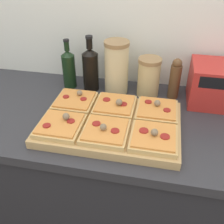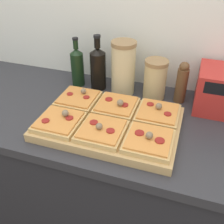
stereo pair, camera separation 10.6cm
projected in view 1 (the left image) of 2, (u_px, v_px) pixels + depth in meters
wall_back at (137, 15)px, 1.23m from camera, size 6.00×0.06×2.50m
kitchen_counter at (121, 185)px, 1.39m from camera, size 2.63×0.67×0.91m
cutting_board at (111, 124)px, 1.06m from camera, size 0.55×0.38×0.03m
pizza_slice_back_left at (75, 101)px, 1.14m from camera, size 0.17×0.17×0.05m
pizza_slice_back_center at (115, 105)px, 1.11m from camera, size 0.17×0.17×0.06m
pizza_slice_back_right at (157, 110)px, 1.08m from camera, size 0.17×0.17×0.05m
pizza_slice_front_left at (60, 125)px, 1.00m from camera, size 0.17×0.17×0.06m
pizza_slice_front_center at (105, 131)px, 0.97m from camera, size 0.17×0.17×0.05m
pizza_slice_front_right at (154, 137)px, 0.94m from camera, size 0.17×0.17×0.05m
olive_oil_bottle at (69, 68)px, 1.29m from camera, size 0.06×0.06×0.25m
wine_bottle at (91, 68)px, 1.27m from camera, size 0.08×0.08×0.27m
grain_jar_tall at (116, 67)px, 1.24m from camera, size 0.12×0.12×0.26m
grain_jar_short at (149, 77)px, 1.23m from camera, size 0.11×0.11×0.19m
pepper_mill at (175, 79)px, 1.21m from camera, size 0.05×0.05×0.20m
toaster_oven at (219, 84)px, 1.18m from camera, size 0.28×0.21×0.19m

